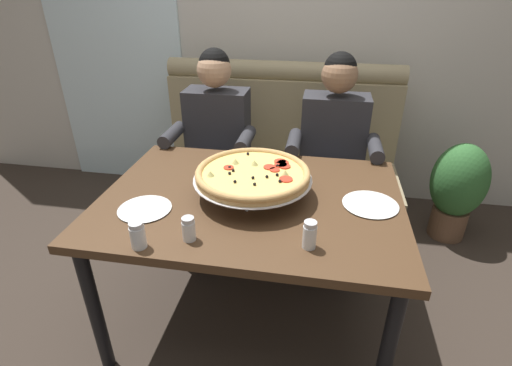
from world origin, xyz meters
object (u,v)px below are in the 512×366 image
Objects in this scene: shaker_parmesan at (310,237)px; plate_near_right at (370,203)px; diner_left at (214,142)px; shaker_oregano at (138,237)px; pizza at (253,174)px; dining_table at (251,211)px; shaker_pepper_flakes at (189,230)px; potted_plant at (457,187)px; booth_bench at (276,172)px; diner_right at (333,150)px; plate_near_left at (145,208)px.

plate_near_right is (0.25, 0.35, -0.04)m from shaker_parmesan.
diner_left reaches higher than shaker_oregano.
pizza reaches higher than shaker_oregano.
shaker_oregano is at bearing -170.04° from shaker_parmesan.
pizza is 0.58m from shaker_oregano.
dining_table is at bearing 130.52° from shaker_parmesan.
shaker_oregano reaches higher than shaker_pepper_flakes.
shaker_oregano is 2.16m from potted_plant.
shaker_pepper_flakes is at bearing -136.39° from potted_plant.
dining_table is 12.73× the size of shaker_oregano.
diner_left is at bearing -170.36° from potted_plant.
diner_left reaches higher than booth_bench.
plate_near_right is 0.35× the size of potted_plant.
pizza is at bearing 128.50° from shaker_parmesan.
booth_bench is 6.76× the size of plate_near_right.
plate_near_right is at bearing 28.35° from shaker_pepper_flakes.
potted_plant is (1.24, 0.98, -0.28)m from dining_table.
shaker_pepper_flakes is at bearing -115.16° from dining_table.
shaker_oregano is at bearing -155.50° from shaker_pepper_flakes.
shaker_pepper_flakes is 1.98m from potted_plant.
booth_bench is 0.56m from diner_right.
booth_bench is at bearing 90.00° from dining_table.
dining_table is at bearing 64.84° from shaker_pepper_flakes.
pizza is 2.33× the size of plate_near_left.
booth_bench is 16.87× the size of shaker_pepper_flakes.
plate_near_right is at bearing -36.98° from diner_left.
shaker_oregano reaches higher than plate_near_left.
shaker_oregano is at bearing -69.73° from plate_near_left.
pizza reaches higher than plate_near_left.
plate_near_left is (-0.09, 0.25, -0.04)m from shaker_oregano.
dining_table is 0.57m from shaker_oregano.
plate_near_left is at bearing 146.80° from shaker_pepper_flakes.
diner_left is (-0.37, 0.70, 0.04)m from dining_table.
diner_left is (-0.37, -0.27, 0.31)m from booth_bench.
diner_left is 11.37× the size of shaker_parmesan.
booth_bench is 2.37× the size of potted_plant.
shaker_pepper_flakes is 0.40× the size of plate_near_right.
shaker_oregano is 0.15× the size of potted_plant.
shaker_parmesan is 1.14× the size of shaker_pepper_flakes.
diner_left is 0.75m from diner_right.
shaker_parmesan is 0.63m from shaker_oregano.
potted_plant is at bearing 53.88° from plate_near_right.
pizza reaches higher than potted_plant.
diner_right is 12.93× the size of shaker_pepper_flakes.
pizza is at bearing -142.05° from potted_plant.
shaker_parmesan is (-0.09, -1.03, 0.09)m from diner_right.
diner_left is at bearing -144.55° from booth_bench.
shaker_pepper_flakes is 0.91× the size of shaker_oregano.
pizza is 4.99× the size of shaker_oregano.
plate_near_left is (-0.26, 0.17, -0.03)m from shaker_pepper_flakes.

